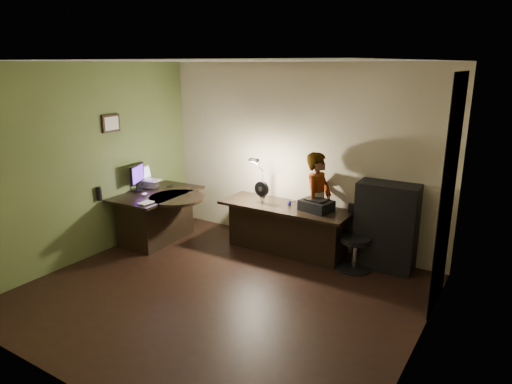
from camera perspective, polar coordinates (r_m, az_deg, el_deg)
The scene contains 27 objects.
floor at distance 5.65m, azimuth -4.49°, elevation -12.59°, with size 4.50×4.00×0.01m, color black.
ceiling at distance 4.97m, azimuth -5.18°, elevation 16.08°, with size 4.50×4.00×0.01m, color silver.
wall_back at distance 6.81m, azimuth 5.36°, elevation 4.51°, with size 4.50×0.01×2.70m, color tan.
wall_front at distance 3.82m, azimuth -23.21°, elevation -5.88°, with size 4.50×0.01×2.70m, color tan.
wall_left at distance 6.71m, azimuth -20.45°, elevation 3.41°, with size 0.01×4.00×2.70m, color tan.
wall_right at distance 4.25m, azimuth 20.43°, elevation -3.44°, with size 0.01×4.00×2.70m, color tan.
green_wall_overlay at distance 6.70m, azimuth -20.37°, elevation 3.40°, with size 0.00×4.00×2.70m, color #536431.
arched_doorway at distance 5.35m, azimuth 22.85°, elevation -0.37°, with size 0.01×0.90×2.60m, color black.
french_door at distance 3.86m, azimuth 17.94°, elevation -9.97°, with size 0.02×0.92×2.10m, color white.
framed_picture at distance 6.88m, azimuth -17.71°, elevation 8.18°, with size 0.04×0.30×0.25m, color black.
desk_left at distance 7.21m, azimuth -12.16°, elevation -3.06°, with size 0.83×1.35×0.78m, color black.
desk_right at distance 6.64m, azimuth 3.57°, elevation -4.67°, with size 1.91×0.67×0.71m, color black.
cabinet at distance 6.31m, azimuth 15.95°, elevation -4.16°, with size 0.78×0.39×1.18m, color black.
laptop_stand at distance 7.36m, azimuth -13.17°, elevation 1.01°, with size 0.26×0.22×0.11m, color silver.
laptop at distance 7.30m, azimuth -13.02°, elevation 2.17°, with size 0.29×0.27×0.20m, color silver.
monitor at distance 7.20m, azimuth -14.67°, elevation 1.34°, with size 0.09×0.45×0.29m, color black.
mouse at distance 6.94m, azimuth -13.80°, elevation -0.24°, with size 0.07×0.10×0.04m, color silver.
phone at distance 7.39m, azimuth -10.69°, elevation 0.79°, with size 0.06×0.12×0.01m, color black.
pen at distance 6.95m, azimuth -8.47°, elevation -0.05°, with size 0.01×0.13×0.01m, color black.
speaker at distance 6.84m, azimuth -19.01°, elevation -0.20°, with size 0.08×0.08×0.20m, color black.
notepad at distance 6.56m, azimuth -13.60°, elevation -1.29°, with size 0.14×0.20×0.01m, color silver.
desk_fan at distance 6.59m, azimuth 0.76°, elevation -0.09°, with size 0.22×0.12×0.35m, color black.
headphones at distance 6.51m, azimuth 4.88°, elevation -1.48°, with size 0.21×0.09×0.10m, color #100C9B.
printer at distance 6.32m, azimuth 7.56°, elevation -1.69°, with size 0.42×0.32×0.18m, color black.
desk_lamp at distance 6.82m, azimuth 0.83°, elevation 2.01°, with size 0.17×0.32×0.70m, color black.
office_chair at distance 6.22m, azimuth 12.35°, elevation -5.81°, with size 0.47×0.47×0.85m, color black.
person at distance 6.54m, azimuth 7.72°, elevation -1.51°, with size 0.53×0.35×1.49m, color #D8A88C.
Camera 1 is at (3.00, -3.96, 2.68)m, focal length 32.00 mm.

